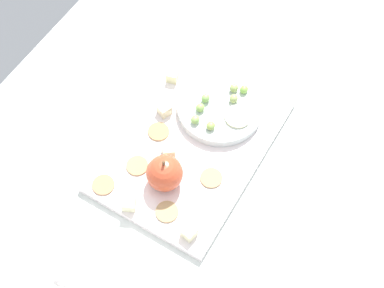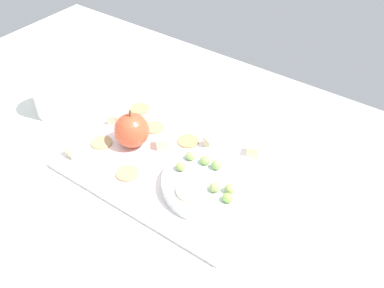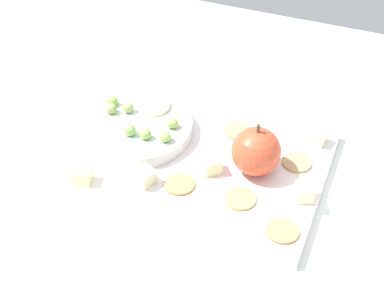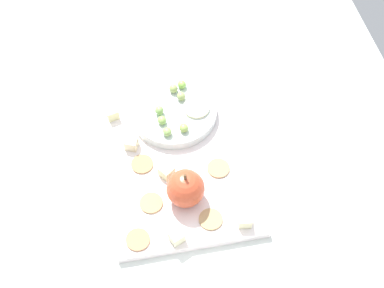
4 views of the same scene
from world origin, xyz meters
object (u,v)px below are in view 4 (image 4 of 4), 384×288
at_px(cracker_3, 211,219).
at_px(grape_4, 184,128).
at_px(cheese_cube_4, 112,113).
at_px(grape_1, 159,111).
at_px(cheese_cube_2, 131,143).
at_px(grape_0, 173,89).
at_px(cheese_cube_0, 245,220).
at_px(cheese_cube_3, 167,171).
at_px(grape_5, 184,84).
at_px(cheese_cube_1, 177,236).
at_px(platter, 177,156).
at_px(grape_3, 167,132).
at_px(cracker_2, 219,169).
at_px(cracker_1, 151,203).
at_px(cracker_0, 138,240).
at_px(grape_6, 162,120).
at_px(apple_whole, 185,188).
at_px(grape_2, 181,96).
at_px(apple_slice_0, 196,108).
at_px(serving_dish, 174,112).

distance_m(cracker_3, grape_4, 0.19).
bearing_deg(cheese_cube_4, grape_1, 75.38).
bearing_deg(cheese_cube_2, grape_0, 136.81).
height_order(cheese_cube_0, cheese_cube_2, same).
xyz_separation_m(cheese_cube_3, cheese_cube_4, (-0.15, -0.09, 0.00)).
bearing_deg(grape_5, cheese_cube_1, -12.28).
bearing_deg(grape_1, cheese_cube_1, -2.09).
height_order(platter, cheese_cube_2, cheese_cube_2).
bearing_deg(cheese_cube_1, cheese_cube_3, 178.68).
xyz_separation_m(cheese_cube_2, grape_4, (-0.01, 0.10, 0.02)).
bearing_deg(cheese_cube_3, grape_5, 160.58).
distance_m(cheese_cube_2, grape_5, 0.17).
bearing_deg(cracker_3, cheese_cube_4, -150.32).
distance_m(cheese_cube_1, cracker_3, 0.07).
distance_m(grape_1, grape_3, 0.05).
xyz_separation_m(cheese_cube_0, cracker_2, (-0.12, -0.02, -0.01)).
height_order(cheese_cube_2, cracker_1, cheese_cube_2).
bearing_deg(cracker_2, cracker_0, -55.61).
bearing_deg(grape_1, cracker_2, 33.65).
height_order(cheese_cube_1, grape_5, grape_5).
distance_m(cracker_1, grape_3, 0.14).
relative_size(grape_5, grape_6, 1.00).
height_order(cracker_2, grape_3, grape_3).
bearing_deg(grape_6, cheese_cube_0, 25.81).
distance_m(cheese_cube_0, cheese_cube_1, 0.12).
height_order(cracker_3, grape_5, grape_5).
relative_size(cracker_2, grape_6, 2.22).
xyz_separation_m(apple_whole, cheese_cube_2, (-0.13, -0.08, -0.02)).
bearing_deg(platter, grape_2, 165.88).
bearing_deg(cracker_2, grape_0, -163.80).
bearing_deg(grape_2, grape_4, -6.04).
bearing_deg(grape_0, cheese_cube_2, -43.19).
relative_size(cheese_cube_1, grape_2, 1.22).
distance_m(platter, cheese_cube_0, 0.19).
bearing_deg(cracker_2, cheese_cube_2, -117.79).
relative_size(cheese_cube_2, cracker_2, 0.55).
xyz_separation_m(cheese_cube_2, grape_1, (-0.06, 0.06, 0.02)).
height_order(cheese_cube_2, grape_6, grape_6).
distance_m(cracker_3, apple_slice_0, 0.24).
bearing_deg(cheese_cube_0, cracker_3, -106.31).
xyz_separation_m(cheese_cube_4, grape_4, (0.07, 0.13, 0.02)).
xyz_separation_m(serving_dish, grape_2, (-0.02, 0.02, 0.02)).
bearing_deg(grape_6, grape_0, 155.15).
bearing_deg(grape_1, cheese_cube_0, 23.95).
bearing_deg(grape_5, grape_1, -45.56).
bearing_deg(cracker_1, cheese_cube_0, 66.45).
bearing_deg(apple_slice_0, cracker_0, -31.05).
bearing_deg(cheese_cube_1, grape_0, 171.62).
bearing_deg(cracker_3, apple_slice_0, 175.41).
relative_size(grape_2, grape_3, 1.00).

